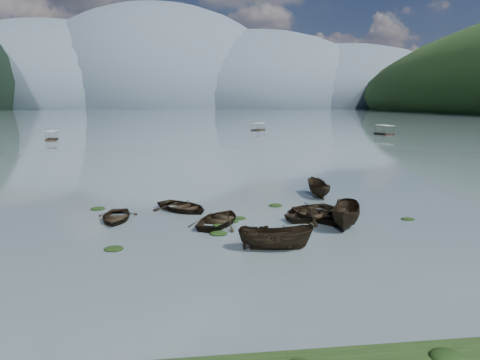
{
  "coord_description": "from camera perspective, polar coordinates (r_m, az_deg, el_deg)",
  "views": [
    {
      "loc": [
        -4.38,
        -24.04,
        8.51
      ],
      "look_at": [
        0.0,
        12.0,
        2.0
      ],
      "focal_mm": 32.0,
      "sensor_mm": 36.0,
      "label": 1
    }
  ],
  "objects": [
    {
      "name": "weed_clump_1",
      "position": [
        30.28,
        -2.77,
        -6.17
      ],
      "size": [
        0.95,
        0.76,
        0.21
      ],
      "primitive_type": "ellipsoid",
      "color": "black",
      "rests_on": "ground"
    },
    {
      "name": "rowboat_5",
      "position": [
        31.09,
        13.95,
        -6.03
      ],
      "size": [
        3.86,
        5.33,
        1.93
      ],
      "primitive_type": "imported",
      "rotation": [
        0.0,
        0.0,
        -0.45
      ],
      "color": "black",
      "rests_on": "ground"
    },
    {
      "name": "rowboat_1",
      "position": [
        30.9,
        -2.75,
        -5.83
      ],
      "size": [
        5.41,
        6.02,
        1.03
      ],
      "primitive_type": "imported",
      "rotation": [
        0.0,
        0.0,
        2.66
      ],
      "color": "black",
      "rests_on": "ground"
    },
    {
      "name": "ground_plane",
      "position": [
        25.88,
        3.25,
        -9.05
      ],
      "size": [
        2400.0,
        2400.0,
        0.0
      ],
      "primitive_type": "plane",
      "color": "slate"
    },
    {
      "name": "rowboat_6",
      "position": [
        34.86,
        -7.64,
        -4.06
      ],
      "size": [
        5.94,
        6.04,
        1.02
      ],
      "primitive_type": "imported",
      "rotation": [
        0.0,
        0.0,
        0.74
      ],
      "color": "black",
      "rests_on": "ground"
    },
    {
      "name": "rowboat_8",
      "position": [
        40.53,
        10.33,
        -2.12
      ],
      "size": [
        1.83,
        4.47,
        1.7
      ],
      "primitive_type": "imported",
      "rotation": [
        0.0,
        0.0,
        3.1
      ],
      "color": "black",
      "rests_on": "ground"
    },
    {
      "name": "weed_clump_7",
      "position": [
        36.15,
        4.77,
        -3.49
      ],
      "size": [
        1.17,
        0.94,
        0.26
      ],
      "primitive_type": "ellipsoid",
      "color": "black",
      "rests_on": "ground"
    },
    {
      "name": "pontoon_left",
      "position": [
        111.18,
        -23.78,
        4.91
      ],
      "size": [
        2.96,
        5.6,
        2.05
      ],
      "primitive_type": null,
      "rotation": [
        0.0,
        0.0,
        0.14
      ],
      "color": "black",
      "rests_on": "ground"
    },
    {
      "name": "rowboat_3",
      "position": [
        32.73,
        10.03,
        -5.06
      ],
      "size": [
        5.65,
        6.16,
        1.04
      ],
      "primitive_type": "imported",
      "rotation": [
        0.0,
        0.0,
        3.68
      ],
      "color": "black",
      "rests_on": "ground"
    },
    {
      "name": "pontoon_centre",
      "position": [
        138.97,
        2.44,
        6.64
      ],
      "size": [
        5.33,
        6.15,
        2.23
      ],
      "primitive_type": null,
      "rotation": [
        0.0,
        0.0,
        -0.62
      ],
      "color": "black",
      "rests_on": "ground"
    },
    {
      "name": "haze_mtn_a",
      "position": [
        958.79,
        -22.68,
        8.88
      ],
      "size": [
        520.0,
        520.0,
        280.0
      ],
      "primitive_type": "ellipsoid",
      "color": "#475666",
      "rests_on": "ground"
    },
    {
      "name": "weed_clump_3",
      "position": [
        32.13,
        -0.05,
        -5.2
      ],
      "size": [
        0.96,
        0.81,
        0.21
      ],
      "primitive_type": "ellipsoid",
      "color": "black",
      "rests_on": "ground"
    },
    {
      "name": "rowboat_0",
      "position": [
        33.07,
        -16.22,
        -5.16
      ],
      "size": [
        3.18,
        4.37,
        0.89
      ],
      "primitive_type": "imported",
      "rotation": [
        0.0,
        0.0,
        0.03
      ],
      "color": "black",
      "rests_on": "ground"
    },
    {
      "name": "weed_clump_0",
      "position": [
        26.63,
        -16.47,
        -8.91
      ],
      "size": [
        1.15,
        0.94,
        0.25
      ],
      "primitive_type": "ellipsoid",
      "color": "black",
      "rests_on": "ground"
    },
    {
      "name": "weed_clump_6",
      "position": [
        31.31,
        -1.16,
        -5.61
      ],
      "size": [
        1.05,
        0.88,
        0.22
      ],
      "primitive_type": "ellipsoid",
      "color": "black",
      "rests_on": "ground"
    },
    {
      "name": "weed_clump_5",
      "position": [
        36.81,
        -18.42,
        -3.73
      ],
      "size": [
        1.16,
        0.94,
        0.25
      ],
      "primitive_type": "ellipsoid",
      "color": "black",
      "rests_on": "ground"
    },
    {
      "name": "haze_mtn_b",
      "position": [
        925.76,
        -10.52,
        9.47
      ],
      "size": [
        520.0,
        520.0,
        340.0
      ],
      "primitive_type": "ellipsoid",
      "color": "#475666",
      "rests_on": "ground"
    },
    {
      "name": "haze_mtn_d",
      "position": [
        979.36,
        12.59,
        9.42
      ],
      "size": [
        520.0,
        520.0,
        220.0
      ],
      "primitive_type": "ellipsoid",
      "color": "#475666",
      "rests_on": "ground"
    },
    {
      "name": "rowboat_4",
      "position": [
        32.41,
        10.24,
        -5.22
      ],
      "size": [
        5.34,
        4.28,
        0.98
      ],
      "primitive_type": "imported",
      "rotation": [
        0.0,
        0.0,
        1.77
      ],
      "color": "black",
      "rests_on": "ground"
    },
    {
      "name": "haze_mtn_c",
      "position": [
        935.3,
        1.98,
        9.63
      ],
      "size": [
        520.0,
        520.0,
        260.0
      ],
      "primitive_type": "ellipsoid",
      "color": "#475666",
      "rests_on": "ground"
    },
    {
      "name": "weed_clump_4",
      "position": [
        34.27,
        21.46,
        -4.94
      ],
      "size": [
        1.01,
        0.8,
        0.21
      ],
      "primitive_type": "ellipsoid",
      "color": "black",
      "rests_on": "ground"
    },
    {
      "name": "rowboat_7",
      "position": [
        34.54,
        9.14,
        -4.23
      ],
      "size": [
        5.13,
        4.5,
        0.88
      ],
      "primitive_type": "imported",
      "rotation": [
        0.0,
        0.0,
        5.12
      ],
      "color": "black",
      "rests_on": "ground"
    },
    {
      "name": "rowboat_2",
      "position": [
        25.69,
        4.8,
        -9.21
      ],
      "size": [
        4.68,
        2.3,
        1.73
      ],
      "primitive_type": "imported",
      "rotation": [
        0.0,
        0.0,
        1.43
      ],
      "color": "black",
      "rests_on": "ground"
    },
    {
      "name": "weed_clump_2",
      "position": [
        28.45,
        -2.87,
        -7.25
      ],
      "size": [
        1.21,
        0.97,
        0.26
      ],
      "primitive_type": "ellipsoid",
      "color": "black",
      "rests_on": "ground"
    },
    {
      "name": "pontoon_right",
      "position": [
        125.85,
        18.68,
        5.75
      ],
      "size": [
        3.1,
        6.68,
        2.5
      ],
      "primitive_type": null,
      "rotation": [
        0.0,
        0.0,
        0.06
      ],
      "color": "black",
      "rests_on": "ground"
    }
  ]
}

